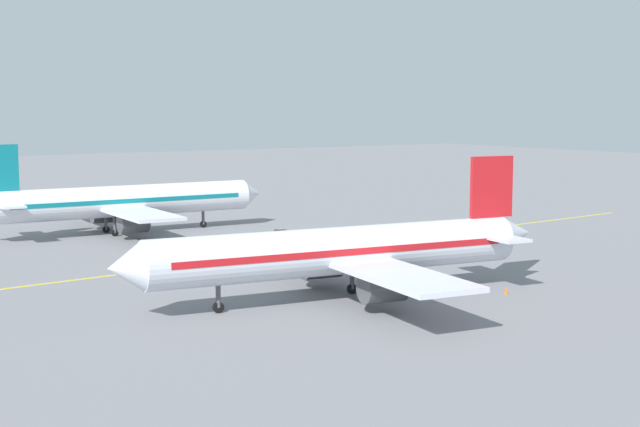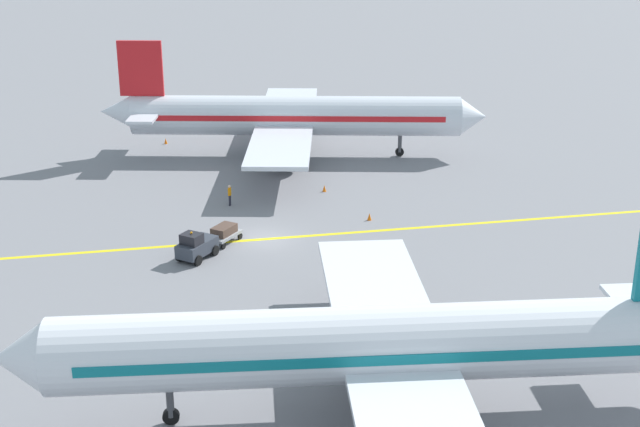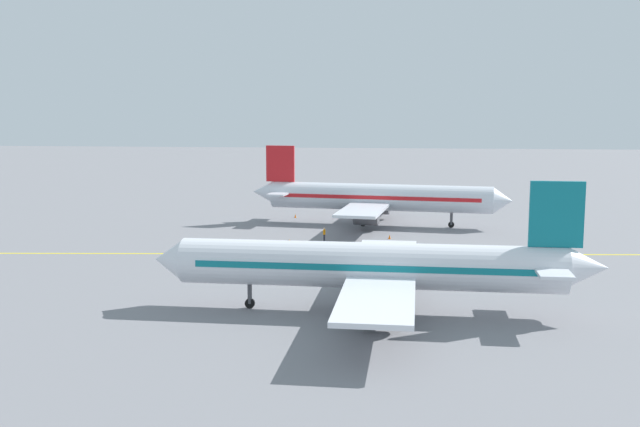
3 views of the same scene
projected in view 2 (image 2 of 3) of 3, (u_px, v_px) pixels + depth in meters
The scene contains 10 objects.
ground_plane at pixel (264, 239), 63.40m from camera, with size 400.00×400.00×0.00m, color slate.
apron_yellow_centreline at pixel (264, 239), 63.40m from camera, with size 0.40×120.00×0.01m, color yellow.
airplane_at_gate at pixel (291, 117), 81.57m from camera, with size 28.43×35.53×10.60m.
airplane_adjacent_stand at pixel (385, 346), 41.25m from camera, with size 28.13×35.48×10.60m.
baggage_tug_dark at pixel (196, 246), 59.84m from camera, with size 3.32×2.95×2.11m.
baggage_cart_trailing at pixel (224, 232), 62.60m from camera, with size 2.93×2.63×1.24m.
ground_crew_worker at pixel (230, 194), 69.74m from camera, with size 0.57×0.27×1.68m.
traffic_cone_near_nose at pixel (166, 141), 86.47m from camera, with size 0.32×0.32×0.55m, color orange.
traffic_cone_mid_apron at pixel (324, 188), 73.10m from camera, with size 0.32×0.32×0.55m, color orange.
traffic_cone_by_wingtip at pixel (369, 217), 66.90m from camera, with size 0.32×0.32×0.55m, color orange.
Camera 2 is at (58.86, -2.26, 23.85)m, focal length 50.00 mm.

